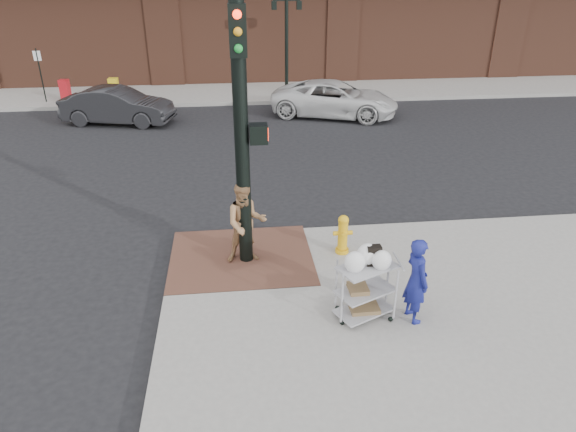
{
  "coord_description": "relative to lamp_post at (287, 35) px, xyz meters",
  "views": [
    {
      "loc": [
        -0.68,
        -7.98,
        5.35
      ],
      "look_at": [
        0.28,
        0.4,
        1.25
      ],
      "focal_mm": 32.0,
      "sensor_mm": 36.0,
      "label": 1
    }
  ],
  "objects": [
    {
      "name": "ground",
      "position": [
        -2.0,
        -16.0,
        -2.62
      ],
      "size": [
        220.0,
        220.0,
        0.0
      ],
      "primitive_type": "plane",
      "color": "black",
      "rests_on": "ground"
    },
    {
      "name": "sidewalk_far",
      "position": [
        10.5,
        16.0,
        -2.54
      ],
      "size": [
        65.0,
        36.0,
        0.15
      ],
      "primitive_type": "cube",
      "color": "gray",
      "rests_on": "ground"
    },
    {
      "name": "brick_curb_ramp",
      "position": [
        -2.6,
        -15.1,
        -2.46
      ],
      "size": [
        2.8,
        2.4,
        0.01
      ],
      "primitive_type": "cube",
      "color": "brown",
      "rests_on": "sidewalk_near"
    },
    {
      "name": "lamp_post",
      "position": [
        0.0,
        0.0,
        0.0
      ],
      "size": [
        1.32,
        0.22,
        4.0
      ],
      "color": "black",
      "rests_on": "sidewalk_far"
    },
    {
      "name": "parking_sign",
      "position": [
        -10.5,
        -1.0,
        -1.37
      ],
      "size": [
        0.05,
        0.05,
        2.2
      ],
      "primitive_type": "cylinder",
      "color": "black",
      "rests_on": "sidewalk_far"
    },
    {
      "name": "traffic_signal_pole",
      "position": [
        -2.48,
        -15.23,
        0.21
      ],
      "size": [
        0.61,
        0.51,
        5.0
      ],
      "color": "black",
      "rests_on": "sidewalk_near"
    },
    {
      "name": "woman_blue",
      "position": [
        0.12,
        -17.4,
        -1.74
      ],
      "size": [
        0.44,
        0.59,
        1.47
      ],
      "primitive_type": "imported",
      "rotation": [
        0.0,
        0.0,
        1.76
      ],
      "color": "navy",
      "rests_on": "sidewalk_near"
    },
    {
      "name": "pedestrian_tan",
      "position": [
        -2.48,
        -15.23,
        -1.65
      ],
      "size": [
        0.83,
        0.66,
        1.63
      ],
      "primitive_type": "imported",
      "rotation": [
        0.0,
        0.0,
        0.06
      ],
      "color": "#9A7048",
      "rests_on": "sidewalk_near"
    },
    {
      "name": "sedan_dark",
      "position": [
        -6.86,
        -4.33,
        -1.94
      ],
      "size": [
        4.31,
        2.34,
        1.35
      ],
      "primitive_type": "imported",
      "rotation": [
        0.0,
        0.0,
        1.34
      ],
      "color": "black",
      "rests_on": "ground"
    },
    {
      "name": "minivan_white",
      "position": [
        1.45,
        -4.17,
        -1.94
      ],
      "size": [
        5.38,
        3.83,
        1.36
      ],
      "primitive_type": "imported",
      "rotation": [
        0.0,
        0.0,
        1.21
      ],
      "color": "silver",
      "rests_on": "ground"
    },
    {
      "name": "utility_cart",
      "position": [
        -0.65,
        -17.25,
        -1.88
      ],
      "size": [
        1.06,
        0.86,
        1.29
      ],
      "color": "#9C9CA1",
      "rests_on": "sidewalk_near"
    },
    {
      "name": "fire_hydrant",
      "position": [
        -0.57,
        -15.14,
        -2.05
      ],
      "size": [
        0.39,
        0.27,
        0.82
      ],
      "color": "gold",
      "rests_on": "sidewalk_near"
    },
    {
      "name": "newsbox_red",
      "position": [
        -9.68,
        -0.85,
        -2.03
      ],
      "size": [
        0.41,
        0.38,
        0.89
      ],
      "primitive_type": "cube",
      "rotation": [
        0.0,
        0.0,
        -0.13
      ],
      "color": "#AB131A",
      "rests_on": "sidewalk_far"
    },
    {
      "name": "newsbox_yellow",
      "position": [
        -7.62,
        -0.89,
        -2.01
      ],
      "size": [
        0.4,
        0.37,
        0.91
      ],
      "primitive_type": "cube",
      "rotation": [
        0.0,
        0.0,
        -0.05
      ],
      "color": "yellow",
      "rests_on": "sidewalk_far"
    }
  ]
}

